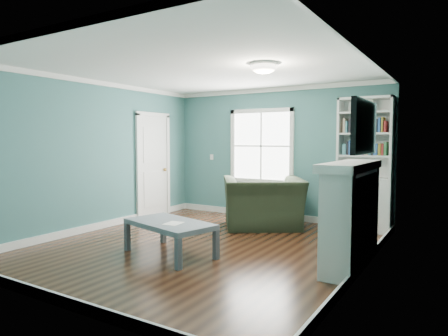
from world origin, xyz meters
The scene contains 13 objects.
floor centered at (0.00, 0.00, 0.00)m, with size 5.00×5.00×0.00m, color black.
room_walls centered at (0.00, 0.00, 1.58)m, with size 5.00×5.00×5.00m.
trim centered at (0.00, 0.00, 1.24)m, with size 4.50×5.00×2.60m.
window centered at (-0.30, 2.49, 1.45)m, with size 1.40×0.06×1.50m.
bookshelf centered at (1.77, 2.30, 0.92)m, with size 0.90×0.35×2.31m.
fireplace centered at (2.08, 0.20, 0.64)m, with size 0.44×1.58×1.30m.
tv centered at (2.20, 0.20, 1.72)m, with size 0.06×1.10×0.65m, color black.
door centered at (-2.22, 1.40, 1.07)m, with size 0.12×0.98×2.17m.
ceiling_fixture centered at (0.90, 0.10, 2.55)m, with size 0.38×0.38×0.15m.
light_switch centered at (-1.50, 2.48, 1.20)m, with size 0.08×0.01×0.12m, color white.
recliner centered at (0.18, 1.60, 0.60)m, with size 1.37×0.89×1.20m, color black.
coffee_table centered at (-0.17, -0.60, 0.40)m, with size 1.40×0.99×0.46m.
paper_sheet centered at (-0.04, -0.68, 0.46)m, with size 0.20×0.26×0.00m, color white.
Camera 1 is at (3.27, -4.81, 1.57)m, focal length 32.00 mm.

